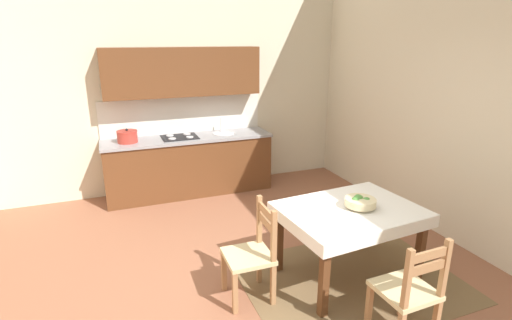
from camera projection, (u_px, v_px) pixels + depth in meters
ground_plane at (249, 303)px, 3.69m from camera, size 5.87×6.83×0.10m
wall_back at (176, 61)px, 5.90m from camera, size 5.87×0.12×3.99m
wall_right at (496, 72)px, 4.01m from camera, size 0.12×6.83×3.99m
area_rug at (351, 280)px, 3.94m from camera, size 2.10×1.60×0.01m
kitchen_cabinetry at (187, 139)px, 5.96m from camera, size 2.51×0.63×2.20m
dining_table at (349, 220)px, 3.84m from camera, size 1.39×1.08×0.75m
dining_chair_tv_side at (252, 254)px, 3.58m from camera, size 0.43×0.43×0.93m
dining_chair_camera_side at (409, 292)px, 3.06m from camera, size 0.43×0.43×0.93m
fruit_bowl at (360, 202)px, 3.80m from camera, size 0.30×0.30×0.12m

